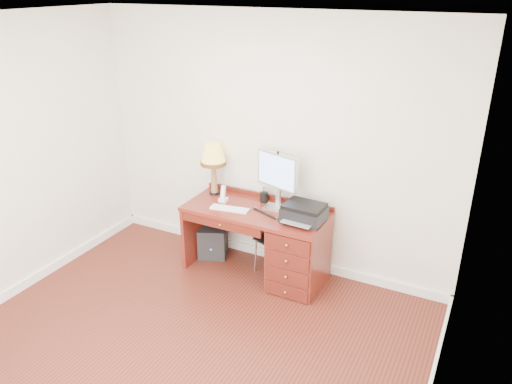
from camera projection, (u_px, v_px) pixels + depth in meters
The scene contains 12 objects.
ground at pixel (183, 349), 4.32m from camera, with size 4.00×4.00×0.00m, color #40160E.
room_shell at pixel (220, 305), 4.81m from camera, with size 4.00×4.00×4.00m.
desk at pixel (284, 245), 5.17m from camera, with size 1.50×0.67×0.75m.
monitor at pixel (277, 174), 5.08m from camera, with size 0.50×0.24×0.59m.
keyboard at pixel (229, 209), 5.16m from camera, with size 0.41×0.12×0.02m, color white.
mouse_pad at pixel (288, 219), 4.93m from camera, with size 0.22×0.22×0.04m.
printer at pixel (304, 213), 4.89m from camera, with size 0.42×0.33×0.18m.
leg_lamp at pixel (213, 157), 5.38m from camera, with size 0.28×0.28×0.58m.
phone at pixel (223, 197), 5.33m from camera, with size 0.09×0.09×0.18m.
pen_cup at pixel (264, 197), 5.33m from camera, with size 0.09×0.09×0.11m, color black.
chair at pixel (274, 236), 5.24m from camera, with size 0.47×0.47×0.76m.
equipment_box at pixel (213, 241), 5.73m from camera, with size 0.31×0.31×0.36m, color black.
Camera 1 is at (2.12, -2.77, 2.96)m, focal length 35.00 mm.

